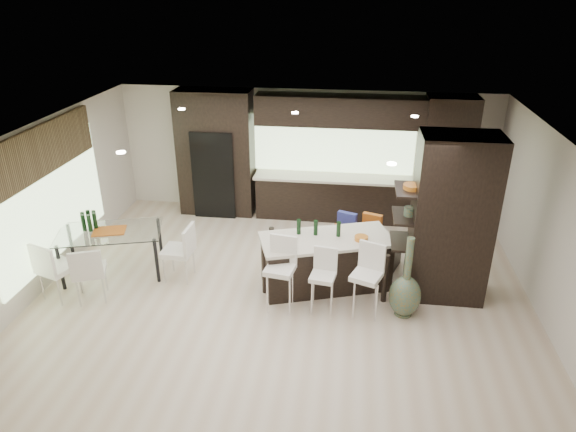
# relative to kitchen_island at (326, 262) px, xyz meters

# --- Properties ---
(ground) EXTENTS (8.00, 8.00, 0.00)m
(ground) POSITION_rel_kitchen_island_xyz_m (-0.67, -0.38, -0.45)
(ground) COLOR beige
(ground) RESTS_ON ground
(back_wall) EXTENTS (8.00, 0.02, 2.70)m
(back_wall) POSITION_rel_kitchen_island_xyz_m (-0.67, 3.12, 0.90)
(back_wall) COLOR beige
(back_wall) RESTS_ON ground
(left_wall) EXTENTS (0.02, 7.00, 2.70)m
(left_wall) POSITION_rel_kitchen_island_xyz_m (-4.67, -0.38, 0.90)
(left_wall) COLOR beige
(left_wall) RESTS_ON ground
(right_wall) EXTENTS (0.02, 7.00, 2.70)m
(right_wall) POSITION_rel_kitchen_island_xyz_m (3.33, -0.38, 0.90)
(right_wall) COLOR beige
(right_wall) RESTS_ON ground
(ceiling) EXTENTS (8.00, 7.00, 0.02)m
(ceiling) POSITION_rel_kitchen_island_xyz_m (-0.67, -0.38, 2.25)
(ceiling) COLOR white
(ceiling) RESTS_ON ground
(window_left) EXTENTS (0.04, 3.20, 1.90)m
(window_left) POSITION_rel_kitchen_island_xyz_m (-4.63, -0.18, 0.90)
(window_left) COLOR #B2D199
(window_left) RESTS_ON left_wall
(window_back) EXTENTS (3.40, 0.04, 1.20)m
(window_back) POSITION_rel_kitchen_island_xyz_m (-0.07, 3.08, 1.10)
(window_back) COLOR #B2D199
(window_back) RESTS_ON back_wall
(stone_accent) EXTENTS (0.08, 3.00, 0.80)m
(stone_accent) POSITION_rel_kitchen_island_xyz_m (-4.60, -0.18, 1.80)
(stone_accent) COLOR brown
(stone_accent) RESTS_ON left_wall
(ceiling_spots) EXTENTS (4.00, 3.00, 0.02)m
(ceiling_spots) POSITION_rel_kitchen_island_xyz_m (-0.67, -0.13, 2.23)
(ceiling_spots) COLOR white
(ceiling_spots) RESTS_ON ceiling
(back_cabinetry) EXTENTS (6.80, 0.68, 2.70)m
(back_cabinetry) POSITION_rel_kitchen_island_xyz_m (-0.17, 2.79, 0.90)
(back_cabinetry) COLOR black
(back_cabinetry) RESTS_ON ground
(refrigerator) EXTENTS (0.90, 0.68, 1.90)m
(refrigerator) POSITION_rel_kitchen_island_xyz_m (-2.57, 2.74, 0.50)
(refrigerator) COLOR black
(refrigerator) RESTS_ON ground
(partition_column) EXTENTS (1.20, 0.80, 2.70)m
(partition_column) POSITION_rel_kitchen_island_xyz_m (1.93, 0.02, 0.90)
(partition_column) COLOR black
(partition_column) RESTS_ON ground
(kitchen_island) EXTENTS (2.32, 1.56, 0.89)m
(kitchen_island) POSITION_rel_kitchen_island_xyz_m (0.00, 0.00, 0.00)
(kitchen_island) COLOR black
(kitchen_island) RESTS_ON ground
(stool_left) EXTENTS (0.49, 0.49, 0.97)m
(stool_left) POSITION_rel_kitchen_island_xyz_m (-0.66, -0.77, 0.04)
(stool_left) COLOR white
(stool_left) RESTS_ON ground
(stool_mid) EXTENTS (0.42, 0.42, 0.84)m
(stool_mid) POSITION_rel_kitchen_island_xyz_m (0.00, -0.74, -0.03)
(stool_mid) COLOR white
(stool_mid) RESTS_ON ground
(stool_right) EXTENTS (0.54, 0.54, 0.94)m
(stool_right) POSITION_rel_kitchen_island_xyz_m (0.66, -0.77, 0.03)
(stool_right) COLOR white
(stool_right) RESTS_ON ground
(bench) EXTENTS (1.42, 0.95, 0.51)m
(bench) POSITION_rel_kitchen_island_xyz_m (0.62, 0.94, -0.19)
(bench) COLOR black
(bench) RESTS_ON ground
(floor_vase) EXTENTS (0.56, 0.56, 1.33)m
(floor_vase) POSITION_rel_kitchen_island_xyz_m (1.26, -0.69, 0.22)
(floor_vase) COLOR #48563E
(floor_vase) RESTS_ON ground
(dining_table) EXTENTS (1.92, 1.41, 0.82)m
(dining_table) POSITION_rel_kitchen_island_xyz_m (-3.71, -0.10, -0.03)
(dining_table) COLOR white
(dining_table) RESTS_ON ground
(chair_near) EXTENTS (0.63, 0.63, 0.90)m
(chair_near) POSITION_rel_kitchen_island_xyz_m (-3.71, -0.91, 0.01)
(chair_near) COLOR white
(chair_near) RESTS_ON ground
(chair_far) EXTENTS (0.65, 0.65, 0.94)m
(chair_far) POSITION_rel_kitchen_island_xyz_m (-4.24, -0.92, 0.03)
(chair_far) COLOR white
(chair_far) RESTS_ON ground
(chair_end) EXTENTS (0.51, 0.51, 0.92)m
(chair_end) POSITION_rel_kitchen_island_xyz_m (-2.52, -0.10, 0.01)
(chair_end) COLOR white
(chair_end) RESTS_ON ground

